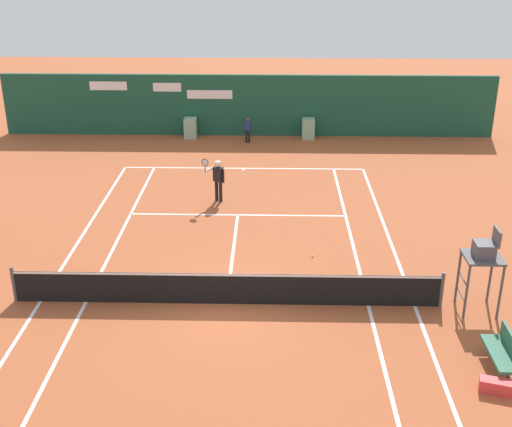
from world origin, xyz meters
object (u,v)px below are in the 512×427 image
Objects in this scene: umpire_chair at (484,256)px; tennis_ball_by_sideline at (313,256)px; equipment_bag at (503,388)px; ball_kid_left_post at (248,128)px; player_bench at (504,351)px; player_on_baseline at (218,177)px.

umpire_chair is 36.24× the size of tennis_ball_by_sideline.
ball_kid_left_post is (-6.50, 19.47, 0.56)m from equipment_bag.
player_bench is at bearing 120.42° from ball_kid_left_post.
player_bench is 1.55× the size of equipment_bag.
player_bench reaches higher than equipment_bag.
player_bench is at bearing 73.58° from equipment_bag.
tennis_ball_by_sideline is (-3.94, 6.77, -0.13)m from equipment_bag.
ball_kid_left_post is (-6.78, 18.53, 0.21)m from player_bench.
tennis_ball_by_sideline is at bearing 35.93° from player_bench.
ball_kid_left_post is at bearing 23.62° from umpire_chair.
equipment_bag is 20.54m from ball_kid_left_post.
equipment_bag reaches higher than tennis_ball_by_sideline.
player_bench is at bearing -54.07° from tennis_ball_by_sideline.
player_on_baseline reaches higher than player_bench.
umpire_chair is 1.97× the size of ball_kid_left_post.
umpire_chair reaches higher than player_bench.
player_bench is 22.90× the size of tennis_ball_by_sideline.
ball_kid_left_post is (-6.92, 15.82, -0.95)m from umpire_chair.
tennis_ball_by_sideline is at bearing 54.44° from umpire_chair.
umpire_chair is at bearing 123.95° from ball_kid_left_post.
equipment_bag is (-0.28, -0.95, -0.35)m from player_bench.
tennis_ball_by_sideline is at bearing 120.21° from equipment_bag.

